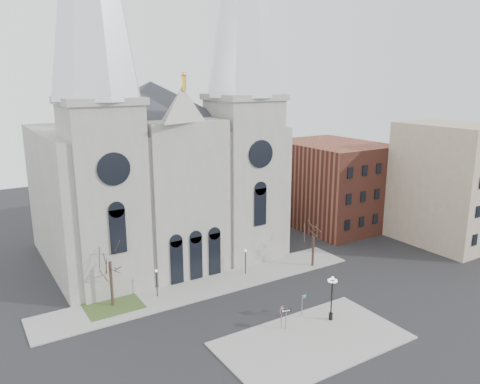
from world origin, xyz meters
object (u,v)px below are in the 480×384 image
globe_lamp (332,293)px  street_name_sign (302,303)px  stop_sign (282,312)px  one_way_sign (286,315)px

globe_lamp → street_name_sign: bearing=127.4°
street_name_sign → stop_sign: bearing=179.8°
stop_sign → street_name_sign: stop_sign is taller
globe_lamp → one_way_sign: 5.36m
stop_sign → globe_lamp: size_ratio=0.49×
one_way_sign → street_name_sign: 3.54m
globe_lamp → one_way_sign: size_ratio=2.10×
stop_sign → globe_lamp: globe_lamp is taller
globe_lamp → street_name_sign: (-1.82, 2.38, -1.68)m
one_way_sign → street_name_sign: one_way_sign is taller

